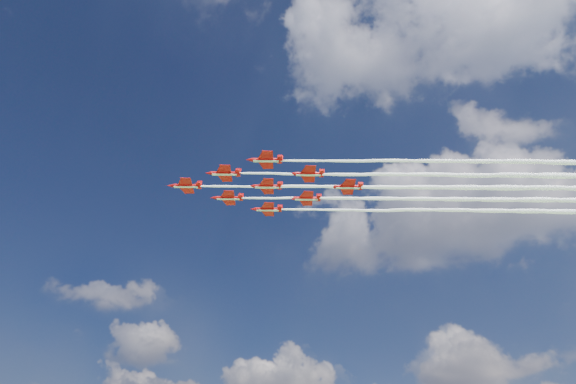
{
  "coord_description": "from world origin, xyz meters",
  "views": [
    {
      "loc": [
        76.15,
        -103.4,
        4.0
      ],
      "look_at": [
        11.96,
        9.22,
        82.98
      ],
      "focal_mm": 35.0,
      "sensor_mm": 36.0,
      "label": 1
    }
  ],
  "objects": [
    {
      "name": "jet_row4_starb",
      "position": [
        59.55,
        43.43,
        84.2
      ],
      "size": [
        97.58,
        58.9,
        2.31
      ],
      "rotation": [
        0.0,
        0.0,
        0.53
      ],
      "color": "red"
    },
    {
      "name": "jet_row3_port",
      "position": [
        59.66,
        21.65,
        84.2
      ],
      "size": [
        97.58,
        58.9,
        2.31
      ],
      "rotation": [
        0.0,
        0.0,
        0.53
      ],
      "color": "red"
    },
    {
      "name": "jet_lead",
      "position": [
        34.43,
        21.39,
        84.2
      ],
      "size": [
        97.58,
        58.9,
        2.31
      ],
      "rotation": [
        0.0,
        0.0,
        0.53
      ],
      "color": "red"
    },
    {
      "name": "jet_row2_port",
      "position": [
        47.04,
        21.52,
        84.2
      ],
      "size": [
        97.58,
        58.9,
        2.31
      ],
      "rotation": [
        0.0,
        0.0,
        0.53
      ],
      "color": "red"
    },
    {
      "name": "jet_row3_starb",
      "position": [
        46.93,
        43.3,
        84.2
      ],
      "size": [
        97.58,
        58.9,
        2.31
      ],
      "rotation": [
        0.0,
        0.0,
        0.53
      ],
      "color": "red"
    },
    {
      "name": "jet_tail",
      "position": [
        72.16,
        43.56,
        84.2
      ],
      "size": [
        97.58,
        58.9,
        2.31
      ],
      "rotation": [
        0.0,
        0.0,
        0.53
      ],
      "color": "red"
    },
    {
      "name": "jet_row3_centre",
      "position": [
        53.29,
        32.48,
        84.2
      ],
      "size": [
        97.58,
        58.9,
        2.31
      ],
      "rotation": [
        0.0,
        0.0,
        0.53
      ],
      "color": "red"
    },
    {
      "name": "jet_row4_port",
      "position": [
        65.91,
        32.61,
        84.2
      ],
      "size": [
        97.58,
        58.9,
        2.31
      ],
      "rotation": [
        0.0,
        0.0,
        0.53
      ],
      "color": "red"
    },
    {
      "name": "jet_row2_starb",
      "position": [
        40.68,
        32.35,
        84.2
      ],
      "size": [
        97.58,
        58.9,
        2.31
      ],
      "rotation": [
        0.0,
        0.0,
        0.53
      ],
      "color": "red"
    }
  ]
}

